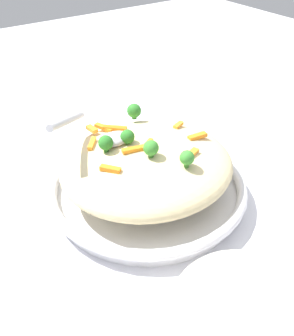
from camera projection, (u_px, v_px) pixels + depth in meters
name	position (u px, v px, depth m)	size (l,w,h in m)	color
ground_plane	(147.00, 198.00, 0.72)	(2.40, 2.40, 0.00)	silver
serving_bowl	(147.00, 189.00, 0.71)	(0.35, 0.35, 0.04)	silver
pasta_mound	(147.00, 165.00, 0.68)	(0.30, 0.28, 0.08)	beige
carrot_piece_0	(133.00, 148.00, 0.65)	(0.04, 0.01, 0.01)	orange
carrot_piece_1	(148.00, 145.00, 0.66)	(0.03, 0.01, 0.01)	orange
carrot_piece_2	(92.00, 129.00, 0.71)	(0.02, 0.01, 0.01)	orange
carrot_piece_3	(191.00, 154.00, 0.64)	(0.04, 0.01, 0.01)	orange
carrot_piece_4	(178.00, 125.00, 0.73)	(0.02, 0.01, 0.01)	orange
carrot_piece_5	(104.00, 128.00, 0.72)	(0.04, 0.01, 0.01)	orange
carrot_piece_6	(92.00, 143.00, 0.67)	(0.04, 0.01, 0.01)	orange
carrot_piece_7	(110.00, 169.00, 0.61)	(0.03, 0.01, 0.01)	orange
carrot_piece_8	(197.00, 136.00, 0.69)	(0.04, 0.01, 0.01)	orange
carrot_piece_9	(115.00, 129.00, 0.71)	(0.04, 0.01, 0.01)	orange
broccoli_floret_0	(151.00, 148.00, 0.63)	(0.02, 0.02, 0.03)	#377928
broccoli_floret_1	(187.00, 158.00, 0.61)	(0.02, 0.02, 0.03)	#377928
broccoli_floret_2	(106.00, 143.00, 0.64)	(0.02, 0.02, 0.03)	#296820
broccoli_floret_3	(134.00, 111.00, 0.74)	(0.03, 0.03, 0.03)	#296820
broccoli_floret_4	(127.00, 137.00, 0.66)	(0.02, 0.02, 0.03)	#296820
serving_spoon	(97.00, 132.00, 0.66)	(0.14, 0.13, 0.07)	#B7B7BC
companion_bowl	(244.00, 324.00, 0.46)	(0.17, 0.17, 0.08)	beige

